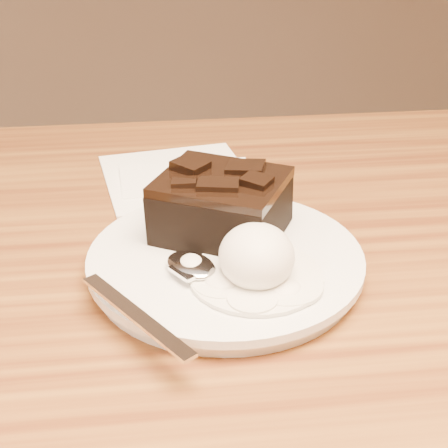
{
  "coord_description": "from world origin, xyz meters",
  "views": [
    {
      "loc": [
        -0.02,
        -0.41,
        1.05
      ],
      "look_at": [
        0.04,
        0.05,
        0.79
      ],
      "focal_mm": 53.52,
      "sensor_mm": 36.0,
      "label": 1
    }
  ],
  "objects": [
    {
      "name": "napkin",
      "position": [
        0.01,
        0.23,
        0.75
      ],
      "size": [
        0.17,
        0.17,
        0.01
      ],
      "primitive_type": "cube",
      "rotation": [
        0.0,
        0.0,
        0.16
      ],
      "color": "white",
      "rests_on": "dining_table"
    },
    {
      "name": "brownie",
      "position": [
        0.04,
        0.07,
        0.79
      ],
      "size": [
        0.13,
        0.12,
        0.05
      ],
      "primitive_type": "cube",
      "rotation": [
        0.0,
        0.0,
        -0.49
      ],
      "color": "black",
      "rests_on": "plate"
    },
    {
      "name": "spoon",
      "position": [
        0.01,
        0.01,
        0.77
      ],
      "size": [
        0.13,
        0.17,
        0.01
      ],
      "primitive_type": null,
      "rotation": [
        0.0,
        0.0,
        0.6
      ],
      "color": "silver",
      "rests_on": "plate"
    },
    {
      "name": "ice_cream_scoop",
      "position": [
        0.06,
        -0.0,
        0.79
      ],
      "size": [
        0.06,
        0.06,
        0.05
      ],
      "primitive_type": "ellipsoid",
      "color": "white",
      "rests_on": "plate"
    },
    {
      "name": "melt_puddle",
      "position": [
        0.06,
        -0.0,
        0.77
      ],
      "size": [
        0.1,
        0.1,
        0.0
      ],
      "primitive_type": "cylinder",
      "color": "white",
      "rests_on": "plate"
    },
    {
      "name": "plate",
      "position": [
        0.04,
        0.04,
        0.76
      ],
      "size": [
        0.22,
        0.22,
        0.02
      ],
      "primitive_type": "cylinder",
      "color": "white",
      "rests_on": "dining_table"
    },
    {
      "name": "crumb_b",
      "position": [
        0.09,
        0.04,
        0.77
      ],
      "size": [
        0.01,
        0.01,
        0.0
      ],
      "primitive_type": "cube",
      "rotation": [
        0.0,
        0.0,
        0.16
      ],
      "color": "black",
      "rests_on": "plate"
    },
    {
      "name": "crumb_a",
      "position": [
        0.08,
        0.03,
        0.77
      ],
      "size": [
        0.01,
        0.01,
        0.0
      ],
      "primitive_type": "cube",
      "rotation": [
        0.0,
        0.0,
        0.29
      ],
      "color": "black",
      "rests_on": "plate"
    }
  ]
}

